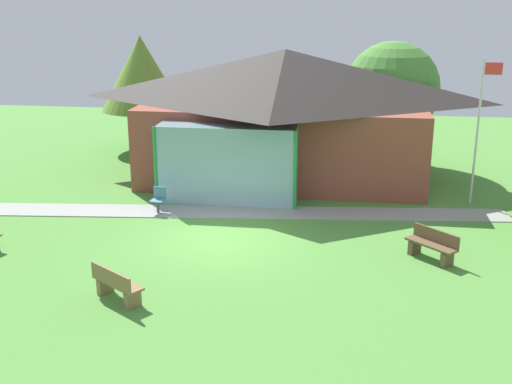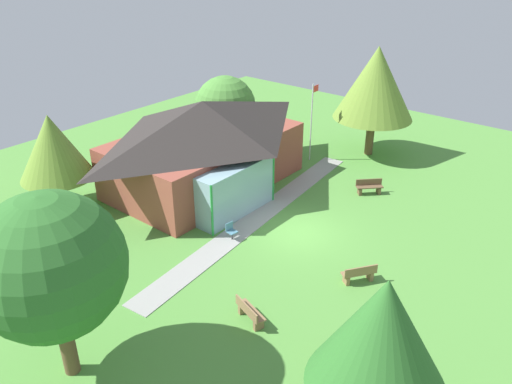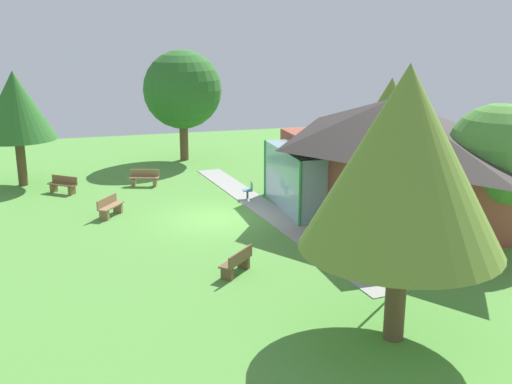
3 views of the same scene
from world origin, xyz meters
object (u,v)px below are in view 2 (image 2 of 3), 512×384
(tree_west_hedge, at_px, (50,266))
(tree_behind_pavilion_right, at_px, (225,107))
(bench_mid_right, at_px, (369,187))
(patio_chair_west, at_px, (231,232))
(bench_front_left, at_px, (345,357))
(tree_lawn_corner, at_px, (381,336))
(flagpole, at_px, (312,119))
(bench_mid_left, at_px, (250,313))
(tree_behind_pavilion_left, at_px, (53,147))
(bench_front_center, at_px, (359,274))
(pavilion, at_px, (205,143))
(tree_east_hedge, at_px, (376,83))

(tree_west_hedge, bearing_deg, tree_behind_pavilion_right, 26.84)
(bench_mid_right, relative_size, patio_chair_west, 1.60)
(bench_front_left, bearing_deg, tree_lawn_corner, -8.79)
(tree_behind_pavilion_right, bearing_deg, flagpole, -61.79)
(flagpole, bearing_deg, tree_west_hedge, -168.95)
(bench_mid_left, height_order, tree_west_hedge, tree_west_hedge)
(tree_behind_pavilion_left, bearing_deg, tree_lawn_corner, -97.27)
(flagpole, relative_size, bench_front_center, 3.38)
(bench_front_left, xyz_separation_m, patio_chair_west, (3.65, 8.46, 0.01))
(pavilion, height_order, flagpole, flagpole)
(bench_mid_right, height_order, tree_behind_pavilion_left, tree_behind_pavilion_left)
(bench_front_center, xyz_separation_m, tree_behind_pavilion_left, (-4.22, 15.53, 3.12))
(bench_front_center, bearing_deg, pavilion, 111.28)
(tree_lawn_corner, distance_m, tree_behind_pavilion_left, 19.70)
(pavilion, bearing_deg, bench_mid_left, -128.18)
(bench_front_left, distance_m, tree_behind_pavilion_left, 17.81)
(pavilion, xyz_separation_m, tree_lawn_corner, (-9.46, -15.62, 1.49))
(tree_behind_pavilion_right, bearing_deg, bench_front_left, -125.96)
(tree_lawn_corner, xyz_separation_m, tree_behind_pavilion_left, (2.49, 19.53, -0.55))
(tree_lawn_corner, bearing_deg, tree_behind_pavilion_right, 52.53)
(bench_front_left, height_order, tree_behind_pavilion_right, tree_behind_pavilion_right)
(pavilion, distance_m, patio_chair_west, 6.66)
(bench_mid_left, height_order, tree_east_hedge, tree_east_hedge)
(patio_chair_west, bearing_deg, bench_front_left, 74.73)
(bench_front_center, bearing_deg, tree_behind_pavilion_right, 97.77)
(flagpole, bearing_deg, tree_east_hedge, -36.69)
(tree_west_hedge, xyz_separation_m, tree_lawn_corner, (3.81, -9.05, -0.19))
(tree_west_hedge, distance_m, tree_lawn_corner, 9.83)
(bench_front_left, xyz_separation_m, tree_behind_pavilion_left, (0.30, 17.53, 3.12))
(pavilion, relative_size, bench_front_center, 7.87)
(flagpole, bearing_deg, tree_lawn_corner, -141.60)
(pavilion, xyz_separation_m, bench_front_center, (-2.74, -11.61, -2.19))
(bench_front_center, distance_m, patio_chair_west, 6.52)
(pavilion, xyz_separation_m, tree_behind_pavilion_left, (-6.97, 3.92, 0.93))
(tree_east_hedge, bearing_deg, flagpole, 143.31)
(flagpole, height_order, patio_chair_west, flagpole)
(tree_behind_pavilion_right, bearing_deg, tree_lawn_corner, -127.47)
(bench_front_center, xyz_separation_m, patio_chair_west, (-0.87, 6.46, 0.01))
(bench_front_center, bearing_deg, tree_west_hedge, -171.07)
(tree_east_hedge, distance_m, tree_lawn_corner, 22.37)
(tree_lawn_corner, bearing_deg, bench_mid_right, 27.94)
(tree_behind_pavilion_right, height_order, tree_lawn_corner, tree_lawn_corner)
(bench_front_center, bearing_deg, bench_front_left, -121.63)
(pavilion, xyz_separation_m, tree_behind_pavilion_right, (4.30, 2.33, 0.64))
(tree_west_hedge, bearing_deg, tree_behind_pavilion_left, 58.97)
(bench_mid_left, height_order, bench_mid_right, same)
(bench_front_center, distance_m, tree_east_hedge, 15.20)
(flagpole, distance_m, bench_mid_left, 16.28)
(tree_east_hedge, bearing_deg, bench_mid_left, -165.76)
(pavilion, bearing_deg, bench_front_center, -103.28)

